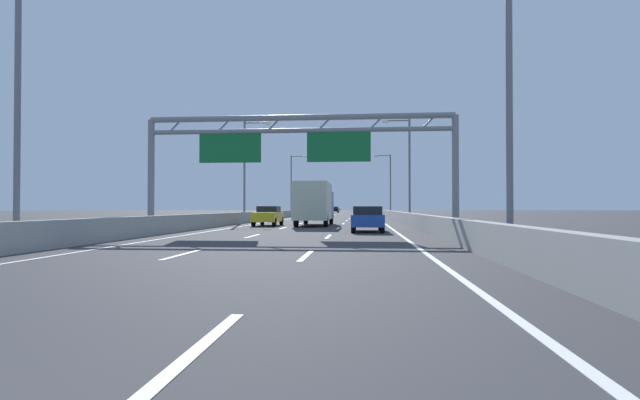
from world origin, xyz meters
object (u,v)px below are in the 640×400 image
streetlamp_right_mid (407,163)px  yellow_car (268,216)px  black_car (335,210)px  sign_gantry (296,143)px  streetlamp_left_near (25,82)px  streetlamp_right_far (389,181)px  blue_car (367,219)px  red_car (365,211)px  streetlamp_left_mid (247,165)px  streetlamp_left_far (293,182)px  box_truck (314,203)px  streetlamp_right_near (501,71)px

streetlamp_right_mid → yellow_car: streetlamp_right_mid is taller
streetlamp_right_mid → black_car: streetlamp_right_mid is taller
sign_gantry → streetlamp_right_mid: bearing=68.1°
streetlamp_left_near → streetlamp_right_far: same height
sign_gantry → blue_car: bearing=21.4°
sign_gantry → black_car: (-3.19, 95.79, -4.05)m
streetlamp_right_far → red_car: (-3.67, 4.60, -4.62)m
streetlamp_left_mid → streetlamp_right_far: (14.93, 30.21, 0.00)m
sign_gantry → streetlamp_left_far: streetlamp_left_far is taller
streetlamp_left_near → box_truck: size_ratio=1.17×
box_truck → streetlamp_right_mid: bearing=49.6°
streetlamp_right_near → streetlamp_left_mid: (-14.93, 30.21, 0.00)m
box_truck → streetlamp_left_mid: bearing=129.1°
streetlamp_right_mid → yellow_car: 15.13m
sign_gantry → streetlamp_left_far: size_ratio=1.77×
sign_gantry → streetlamp_left_far: bearing=98.4°
streetlamp_right_mid → blue_car: 18.58m
streetlamp_right_near → yellow_car: bearing=117.8°
streetlamp_left_far → red_car: streetlamp_left_far is taller
streetlamp_right_mid → box_truck: 12.35m
sign_gantry → red_car: (3.99, 53.90, -4.06)m
streetlamp_left_far → red_car: bearing=22.2°
streetlamp_left_near → black_car: 107.09m
streetlamp_right_far → red_car: size_ratio=2.20×
streetlamp_left_far → yellow_car: (3.84, -39.39, -4.65)m
streetlamp_right_mid → red_car: 35.31m
sign_gantry → red_car: bearing=85.8°
sign_gantry → streetlamp_left_mid: (-7.28, 19.08, 0.57)m
red_car → box_truck: box_truck is taller
red_car → yellow_car: bearing=-99.6°
streetlamp_right_far → blue_car: streetlamp_right_far is taller
black_car → blue_car: (7.04, -94.28, -0.05)m
streetlamp_right_near → streetlamp_right_far: same height
streetlamp_left_near → streetlamp_left_far: bearing=90.0°
streetlamp_right_near → streetlamp_right_far: size_ratio=1.00×
streetlamp_right_near → red_car: (-3.67, 65.02, -4.62)m
box_truck → sign_gantry: bearing=-90.1°
box_truck → streetlamp_right_far: bearing=79.0°
streetlamp_right_far → box_truck: size_ratio=1.17×
streetlamp_right_near → blue_car: size_ratio=2.21×
streetlamp_left_mid → streetlamp_left_near: bearing=-90.0°
black_car → red_car: 42.50m
streetlamp_right_near → red_car: 65.29m
streetlamp_right_mid → streetlamp_right_far: 30.21m
streetlamp_right_near → streetlamp_left_mid: same height
streetlamp_left_near → red_car: bearing=80.2°
streetlamp_left_mid → box_truck: 12.14m
streetlamp_left_mid → streetlamp_left_far: 30.21m
streetlamp_left_mid → streetlamp_left_far: same height
streetlamp_right_near → box_truck: size_ratio=1.17×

